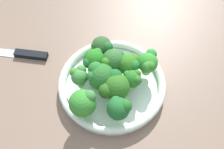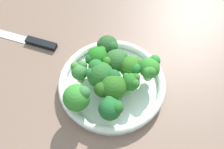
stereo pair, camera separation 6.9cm
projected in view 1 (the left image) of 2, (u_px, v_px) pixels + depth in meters
ground_plane at (117, 100)px, 73.98cm from camera, size 130.00×130.00×2.50cm
bowl at (112, 84)px, 72.96cm from camera, size 28.25×28.25×3.64cm
broccoli_floret_0 at (129, 64)px, 69.87cm from camera, size 6.13×6.14×6.39cm
broccoli_floret_1 at (84, 103)px, 63.05cm from camera, size 6.51×6.47×7.69cm
broccoli_floret_2 at (102, 47)px, 72.51cm from camera, size 5.46×5.90×6.65cm
broccoli_floret_3 at (133, 79)px, 67.20cm from camera, size 4.53×4.99×6.12cm
broccoli_floret_4 at (119, 108)px, 62.47cm from camera, size 5.48×5.55×7.03cm
broccoli_floret_5 at (79, 76)px, 67.91cm from camera, size 4.67×4.67×5.80cm
broccoli_floret_6 at (100, 76)px, 67.01cm from camera, size 6.69×7.19×7.61cm
broccoli_floret_7 at (148, 63)px, 69.23cm from camera, size 6.31×5.53×6.82cm
broccoli_floret_8 at (93, 60)px, 69.90cm from camera, size 6.11×5.54×7.02cm
broccoli_floret_9 at (115, 86)px, 65.67cm from camera, size 7.80×7.01×7.35cm
broccoli_floret_10 at (113, 60)px, 70.13cm from camera, size 6.75×5.87×6.88cm
knife at (15, 53)px, 80.12cm from camera, size 18.86×21.98×1.50cm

